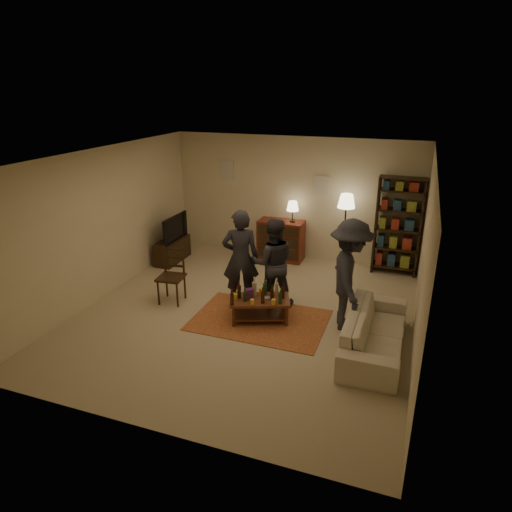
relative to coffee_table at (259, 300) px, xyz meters
The scene contains 13 objects.
floor 0.49m from the coffee_table, 155.95° to the left, with size 6.00×6.00×0.00m, color #C6B793.
room_shell 3.56m from the coffee_table, 106.91° to the left, with size 6.00×6.00×6.00m.
rug 0.36m from the coffee_table, ahead, with size 2.20×1.50×0.01m, color maroon.
coffee_table is the anchor object (origin of this frame).
dining_chair 1.76m from the coffee_table, behind, with size 0.49×0.49×1.03m.
tv_stand 3.36m from the coffee_table, 144.83° to the left, with size 0.40×1.00×1.06m.
dresser 2.89m from the coffee_table, 99.77° to the left, with size 1.00×0.50×1.36m.
bookshelf 3.57m from the coffee_table, 56.23° to the left, with size 0.90×0.34×2.02m.
floor_lamp 3.07m from the coffee_table, 71.77° to the left, with size 0.36×0.36×1.63m.
sofa 1.92m from the coffee_table, ahead, with size 2.08×0.81×0.61m, color beige.
person_left 0.87m from the coffee_table, 137.38° to the left, with size 0.64×0.42×1.76m, color #212228.
person_right 0.77m from the coffee_table, 88.36° to the left, with size 0.78×0.61×1.61m, color #2A2A32.
person_by_sofa 1.53m from the coffee_table, 11.59° to the left, with size 1.17×0.67×1.82m, color #292931.
Camera 1 is at (2.55, -6.53, 3.74)m, focal length 32.00 mm.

